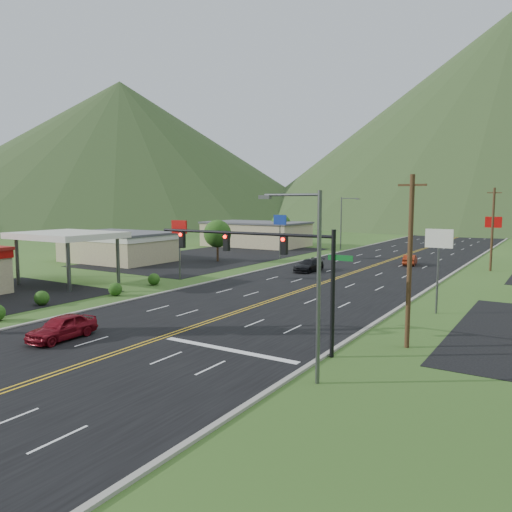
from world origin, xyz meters
The scene contains 19 objects.
curb_east centered at (10.15, 0.00, 0.00)m, with size 0.30×460.00×0.14m, color gray.
traffic_signal centered at (6.48, 14.00, 5.33)m, with size 13.10×0.43×7.00m.
streetlight_east centered at (11.18, 10.00, 5.18)m, with size 3.28×0.25×9.00m.
streetlight_west centered at (-11.68, 70.00, 5.18)m, with size 3.28×0.25×9.00m.
gas_canopy centered at (-22.00, 22.00, 4.87)m, with size 10.00×8.00×5.30m.
building_west_mid centered at (-32.00, 38.00, 2.27)m, with size 14.40×10.40×4.10m.
building_west_far centered at (-28.00, 68.00, 2.26)m, with size 18.40×11.40×4.50m.
pole_sign_west_a centered at (-14.00, 30.00, 5.05)m, with size 2.00×0.18×6.40m.
pole_sign_west_b centered at (-14.00, 52.00, 5.05)m, with size 2.00×0.18×6.40m.
pole_sign_east_a centered at (13.00, 28.00, 5.05)m, with size 2.00×0.18×6.40m.
pole_sign_east_b centered at (13.00, 60.00, 5.05)m, with size 2.00×0.18×6.40m.
tree_west_a centered at (-20.00, 45.00, 3.89)m, with size 3.84×3.84×5.82m.
tree_west_b centered at (-25.00, 72.00, 3.89)m, with size 3.84×3.84×5.82m.
utility_pole_a centered at (13.50, 18.00, 5.13)m, with size 1.60×0.28×10.00m.
utility_pole_b centered at (13.50, 55.00, 5.13)m, with size 1.60×0.28×10.00m.
mountain_nw centered at (-148.49, 148.49, 30.00)m, with size 190.00×190.00×60.00m, color #203317.
car_red_near centered at (-4.90, 8.36, 0.76)m, with size 1.81×4.49×1.53m, color maroon.
car_dark_mid centered at (-4.88, 42.78, 0.73)m, with size 2.05×5.03×1.46m, color black.
car_red_far centered at (3.84, 55.12, 0.69)m, with size 1.45×4.16×1.37m, color maroon.
Camera 1 is at (21.00, -10.69, 8.58)m, focal length 35.00 mm.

